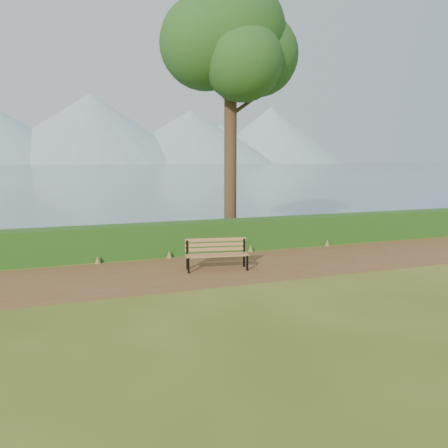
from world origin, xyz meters
name	(u,v)px	position (x,y,z in m)	size (l,w,h in m)	color
ground	(226,271)	(0.00, 0.00, 0.00)	(140.00, 140.00, 0.00)	#425117
path	(223,268)	(0.00, 0.30, 0.01)	(40.00, 3.40, 0.01)	brown
hedge	(199,237)	(0.00, 2.60, 0.50)	(32.00, 0.85, 1.00)	#1B4112
water	(72,165)	(0.00, 260.00, 0.01)	(700.00, 510.00, 0.00)	slate
mountains	(57,132)	(-9.17, 406.05, 27.70)	(585.00, 190.00, 70.00)	#7F98A9
bench	(217,252)	(-0.19, 0.25, 0.49)	(1.76, 0.79, 0.85)	black
tree	(230,39)	(1.62, 4.02, 7.09)	(4.96, 4.15, 9.54)	#372416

